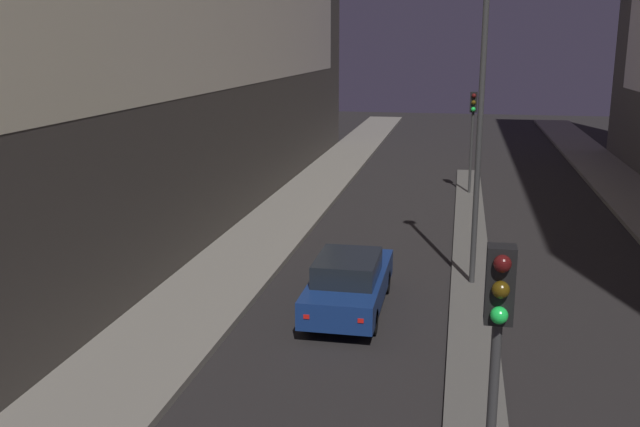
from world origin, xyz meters
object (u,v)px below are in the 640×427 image
Objects in this scene: traffic_light_mid at (473,119)px; car_left_lane at (349,282)px; street_lamp at (483,61)px; traffic_light_near at (496,349)px.

traffic_light_mid is 15.93m from car_left_lane.
traffic_light_mid is at bearing 90.00° from street_lamp.
traffic_light_near is 1.00× the size of traffic_light_mid.
car_left_lane is (-3.18, 9.59, -2.68)m from traffic_light_near.
traffic_light_mid reaches higher than car_left_lane.
car_left_lane is at bearing 108.36° from traffic_light_near.
street_lamp is at bearing 39.56° from car_left_lane.
street_lamp reaches higher than traffic_light_near.
street_lamp is (0.00, -12.75, 2.91)m from traffic_light_mid.
street_lamp is 6.95m from car_left_lane.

